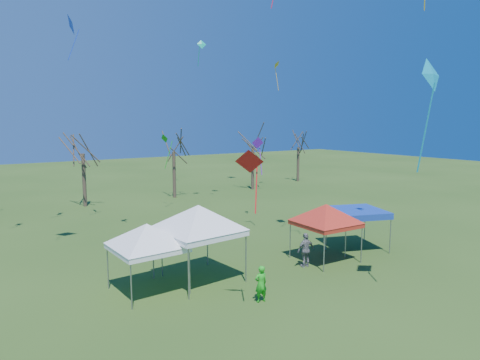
# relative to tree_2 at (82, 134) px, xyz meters

# --- Properties ---
(ground) EXTENTS (140.00, 140.00, 0.00)m
(ground) POSITION_rel_tree_2_xyz_m (2.37, -24.38, -6.29)
(ground) COLOR #294817
(ground) RESTS_ON ground
(tree_2) EXTENTS (3.71, 3.71, 8.18)m
(tree_2) POSITION_rel_tree_2_xyz_m (0.00, 0.00, 0.00)
(tree_2) COLOR #3D2D21
(tree_2) RESTS_ON ground
(tree_3) EXTENTS (3.59, 3.59, 7.91)m
(tree_3) POSITION_rel_tree_2_xyz_m (8.40, -0.33, -0.21)
(tree_3) COLOR #3D2D21
(tree_3) RESTS_ON ground
(tree_4) EXTENTS (3.58, 3.58, 7.89)m
(tree_4) POSITION_rel_tree_2_xyz_m (17.72, -0.38, -0.23)
(tree_4) COLOR #3D2D21
(tree_4) RESTS_ON ground
(tree_5) EXTENTS (3.39, 3.39, 7.46)m
(tree_5) POSITION_rel_tree_2_xyz_m (26.09, 1.69, -0.56)
(tree_5) COLOR #3D2D21
(tree_5) RESTS_ON ground
(tent_white_west) EXTENTS (3.98, 3.98, 3.52)m
(tent_white_west) POSITION_rel_tree_2_xyz_m (-2.53, -21.06, -3.45)
(tent_white_west) COLOR gray
(tent_white_west) RESTS_ON ground
(tent_white_mid) EXTENTS (4.68, 4.68, 4.15)m
(tent_white_mid) POSITION_rel_tree_2_xyz_m (-0.04, -21.11, -2.94)
(tent_white_mid) COLOR gray
(tent_white_mid) RESTS_ON ground
(tent_red) EXTENTS (4.01, 4.01, 3.54)m
(tent_red) POSITION_rel_tree_2_xyz_m (6.95, -22.27, -3.43)
(tent_red) COLOR gray
(tent_red) RESTS_ON ground
(tent_blue) EXTENTS (3.77, 3.77, 2.32)m
(tent_blue) POSITION_rel_tree_2_xyz_m (10.02, -21.68, -4.16)
(tent_blue) COLOR gray
(tent_blue) RESTS_ON ground
(person_green) EXTENTS (0.59, 0.41, 1.54)m
(person_green) POSITION_rel_tree_2_xyz_m (0.92, -24.66, -5.52)
(person_green) COLOR green
(person_green) RESTS_ON ground
(person_grey) EXTENTS (1.06, 0.49, 1.77)m
(person_grey) POSITION_rel_tree_2_xyz_m (5.37, -22.49, -5.40)
(person_grey) COLOR slate
(person_grey) RESTS_ON ground
(kite_17) EXTENTS (0.87, 0.55, 2.54)m
(kite_17) POSITION_rel_tree_2_xyz_m (7.48, -15.36, -0.37)
(kite_17) COLOR purple
(kite_17) RESTS_ON ground
(kite_22) EXTENTS (0.88, 1.01, 2.88)m
(kite_22) POSITION_rel_tree_2_xyz_m (5.40, -5.17, -0.40)
(kite_22) COLOR #169318
(kite_22) RESTS_ON ground
(kite_5) EXTENTS (1.38, 0.64, 4.36)m
(kite_5) POSITION_rel_tree_2_xyz_m (5.98, -28.51, 2.80)
(kite_5) COLOR #0C98BA
(kite_5) RESTS_ON ground
(kite_12) EXTENTS (1.16, 1.03, 3.08)m
(kite_12) POSITION_rel_tree_2_xyz_m (19.16, -2.52, 6.86)
(kite_12) COLOR gold
(kite_12) RESTS_ON ground
(kite_19) EXTENTS (0.87, 0.60, 2.19)m
(kite_19) POSITION_rel_tree_2_xyz_m (8.73, -5.56, 7.47)
(kite_19) COLOR #0BAA85
(kite_19) RESTS_ON ground
(kite_1) EXTENTS (1.18, 1.15, 2.33)m
(kite_1) POSITION_rel_tree_2_xyz_m (-0.42, -25.74, -0.32)
(kite_1) COLOR red
(kite_1) RESTS_ON ground
(kite_11) EXTENTS (0.80, 1.38, 2.98)m
(kite_11) POSITION_rel_tree_2_xyz_m (-2.33, -8.58, 7.23)
(kite_11) COLOR blue
(kite_11) RESTS_ON ground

